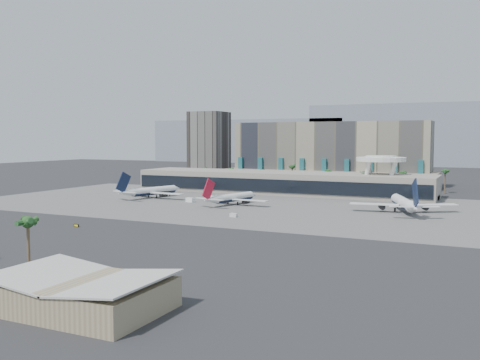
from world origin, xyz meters
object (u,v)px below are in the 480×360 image
at_px(airliner_left, 151,191).
at_px(service_vehicle_a, 190,200).
at_px(airliner_centre, 232,198).
at_px(service_vehicle_b, 234,215).
at_px(taxiway_sign, 76,226).
at_px(airliner_right, 404,203).

relative_size(airliner_left, service_vehicle_a, 9.46).
height_order(airliner_centre, service_vehicle_a, airliner_centre).
bearing_deg(service_vehicle_b, airliner_left, 156.15).
relative_size(airliner_left, taxiway_sign, 18.49).
bearing_deg(service_vehicle_b, airliner_right, 43.85).
height_order(airliner_left, airliner_centre, airliner_left).
xyz_separation_m(airliner_left, airliner_centre, (50.68, -7.65, -0.32)).
xyz_separation_m(airliner_centre, taxiway_sign, (-21.70, -80.01, -2.88)).
xyz_separation_m(airliner_left, service_vehicle_a, (27.90, -7.34, -2.63)).
relative_size(airliner_centre, taxiway_sign, 17.02).
relative_size(airliner_centre, airliner_right, 0.86).
distance_m(airliner_left, taxiway_sign, 92.38).
xyz_separation_m(service_vehicle_a, service_vehicle_b, (41.02, -35.64, -0.30)).
relative_size(airliner_left, airliner_right, 0.94).
distance_m(airliner_left, service_vehicle_a, 28.97).
bearing_deg(airliner_left, airliner_right, 15.12).
bearing_deg(airliner_centre, taxiway_sign, -91.70).
distance_m(airliner_left, airliner_centre, 51.26).
relative_size(airliner_left, service_vehicle_b, 13.73).
height_order(service_vehicle_a, service_vehicle_b, service_vehicle_a).
height_order(airliner_right, service_vehicle_b, airliner_right).
bearing_deg(airliner_right, service_vehicle_b, -164.17).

